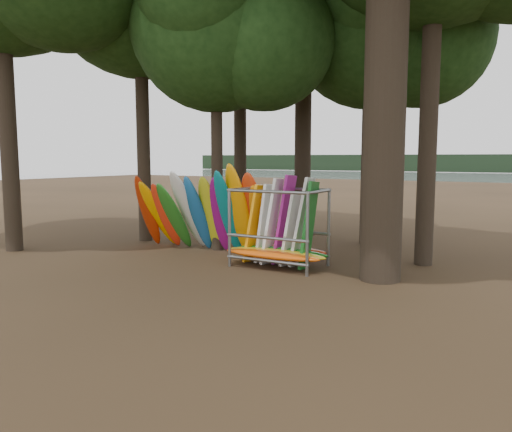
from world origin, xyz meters
The scene contains 7 objects.
ground centered at (0.00, 0.00, 0.00)m, with size 120.00×120.00×0.00m, color #47331E.
lake centered at (0.00, 60.00, 0.00)m, with size 160.00×160.00×0.00m, color gray.
far_shore centered at (0.00, 110.00, 2.00)m, with size 160.00×4.00×4.00m, color black.
oak_3 centered at (2.51, 6.22, 7.85)m, with size 6.82×6.82×10.85m.
oak_5 centered at (-1.56, 2.45, 7.50)m, with size 6.51×6.51×10.35m.
kayak_row centered at (-1.84, 1.89, 1.30)m, with size 5.35×2.15×3.14m.
storage_rack centered at (1.52, 1.17, 1.06)m, with size 3.15×1.54×2.70m.
Camera 1 is at (8.20, -11.62, 3.17)m, focal length 35.00 mm.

